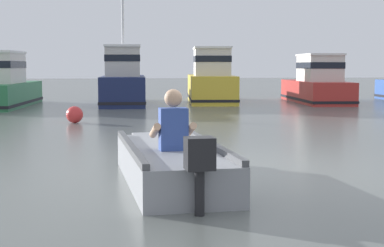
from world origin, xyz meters
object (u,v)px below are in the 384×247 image
Objects in this scene: moored_boat_navy at (123,82)px; mooring_buoy at (75,115)px; moored_boat_green at (5,86)px; moored_boat_yellow at (211,82)px; rowboat_with_person at (171,162)px; moored_boat_red at (317,85)px.

mooring_buoy is (-1.43, -7.32, -0.62)m from moored_boat_navy.
moored_boat_green is 4.34m from moored_boat_navy.
moored_boat_navy is at bearing 78.93° from mooring_buoy.
moored_boat_green is 7.96m from moored_boat_yellow.
moored_boat_navy is (-0.22, 15.28, 0.59)m from rowboat_with_person.
rowboat_with_person is at bearing -116.15° from moored_boat_red.
moored_boat_green is 1.02× the size of moored_boat_navy.
moored_boat_navy is at bearing -167.71° from moored_boat_yellow.
moored_boat_navy reaches higher than moored_boat_red.
mooring_buoy is at bearing -66.46° from moored_boat_green.
moored_boat_yellow is at bearing 78.32° from rowboat_with_person.
rowboat_with_person is 0.66× the size of moored_boat_navy.
rowboat_with_person is 8.13m from mooring_buoy.
moored_boat_red reaches higher than mooring_buoy.
moored_boat_red reaches higher than rowboat_with_person.
rowboat_with_person is 0.67× the size of moored_boat_yellow.
rowboat_with_person is 15.13m from moored_boat_green.
rowboat_with_person is 0.64× the size of moored_boat_green.
moored_boat_navy is 1.01× the size of moored_boat_yellow.
moored_boat_red is at bearing 63.85° from rowboat_with_person.
moored_boat_navy reaches higher than moored_boat_yellow.
moored_boat_navy is 7.68m from moored_boat_red.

